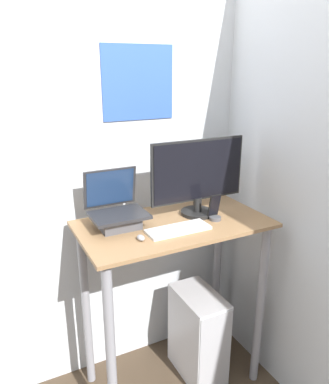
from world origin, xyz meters
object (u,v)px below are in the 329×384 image
Objects in this scene: monitor at (198,178)px; laptop at (117,213)px; mouse at (141,238)px; keyboard at (178,229)px; computer_tower at (198,334)px; cell_phone at (215,212)px.

laptop is at bearing 174.92° from monitor.
mouse is (-0.42, -0.17, -0.20)m from monitor.
computer_tower is (0.20, 0.09, -0.78)m from keyboard.
cell_phone is at bearing -43.10° from computer_tower.
mouse is 0.89m from computer_tower.
mouse is at bearing -175.63° from keyboard.
keyboard is at bearing -156.32° from computer_tower.
cell_phone reaches higher than computer_tower.
keyboard is 0.25m from cell_phone.
cell_phone is 0.26× the size of computer_tower.
cell_phone is (0.04, -0.11, -0.17)m from monitor.
laptop is 0.48m from monitor.
laptop is 0.97m from computer_tower.
keyboard is 0.81m from computer_tower.
cell_phone is at bearing 9.10° from keyboard.
cell_phone is (0.50, -0.15, -0.03)m from laptop.
mouse is at bearing -165.96° from computer_tower.
mouse is 0.46m from cell_phone.
monitor is 0.33m from keyboard.
cell_phone reaches higher than keyboard.
mouse is 0.38× the size of cell_phone.
mouse is (0.04, -0.21, -0.06)m from laptop.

